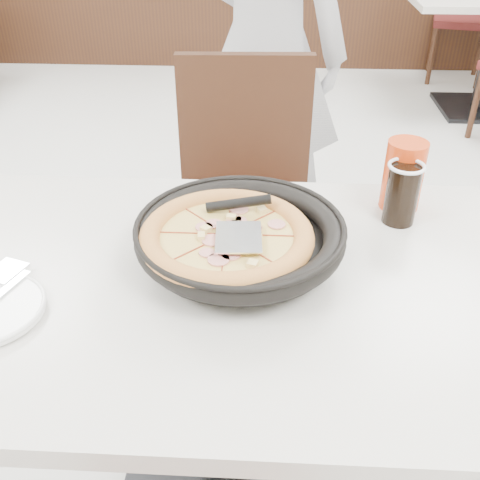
# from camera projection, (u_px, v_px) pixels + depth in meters

# --- Properties ---
(floor) EXTENTS (7.00, 7.00, 0.00)m
(floor) POSITION_uv_depth(u_px,v_px,m) (163.00, 364.00, 1.90)
(floor) COLOR silver
(floor) RESTS_ON ground
(main_table) EXTENTS (1.29, 0.94, 0.75)m
(main_table) POSITION_uv_depth(u_px,v_px,m) (223.00, 407.00, 1.28)
(main_table) COLOR silver
(main_table) RESTS_ON floor
(chair_far) EXTENTS (0.44, 0.44, 0.95)m
(chair_far) POSITION_uv_depth(u_px,v_px,m) (244.00, 224.00, 1.76)
(chair_far) COLOR black
(chair_far) RESTS_ON floor
(trivet) EXTENTS (0.15, 0.15, 0.04)m
(trivet) POSITION_uv_depth(u_px,v_px,m) (228.00, 268.00, 1.07)
(trivet) COLOR black
(trivet) RESTS_ON main_table
(pizza_pan) EXTENTS (0.42, 0.42, 0.01)m
(pizza_pan) POSITION_uv_depth(u_px,v_px,m) (240.00, 243.00, 1.10)
(pizza_pan) COLOR black
(pizza_pan) RESTS_ON trivet
(pizza) EXTENTS (0.32, 0.32, 0.02)m
(pizza) POSITION_uv_depth(u_px,v_px,m) (227.00, 244.00, 1.06)
(pizza) COLOR #D3883E
(pizza) RESTS_ON pizza_pan
(pizza_server) EXTENTS (0.09, 0.11, 0.00)m
(pizza_server) POSITION_uv_depth(u_px,v_px,m) (239.00, 237.00, 1.02)
(pizza_server) COLOR white
(pizza_server) RESTS_ON pizza
(cola_glass) EXTENTS (0.08, 0.08, 0.13)m
(cola_glass) POSITION_uv_depth(u_px,v_px,m) (402.00, 195.00, 1.21)
(cola_glass) COLOR black
(cola_glass) RESTS_ON main_table
(red_cup) EXTENTS (0.10, 0.10, 0.16)m
(red_cup) POSITION_uv_depth(u_px,v_px,m) (403.00, 175.00, 1.26)
(red_cup) COLOR red
(red_cup) RESTS_ON main_table
(diner_person) EXTENTS (0.73, 0.61, 1.70)m
(diner_person) POSITION_uv_depth(u_px,v_px,m) (265.00, 51.00, 2.06)
(diner_person) COLOR #B6B5BA
(diner_person) RESTS_ON floor
(bg_chair_right_far) EXTENTS (0.51, 0.51, 0.95)m
(bg_chair_right_far) POSITION_uv_depth(u_px,v_px,m) (463.00, 17.00, 4.25)
(bg_chair_right_far) COLOR black
(bg_chair_right_far) RESTS_ON floor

